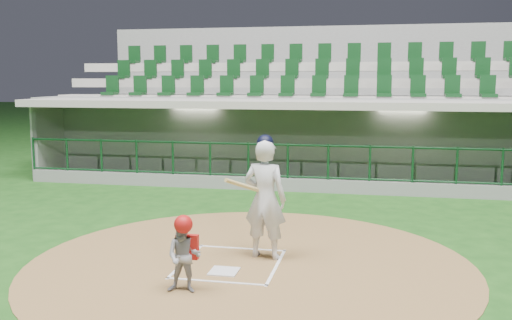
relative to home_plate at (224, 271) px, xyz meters
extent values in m
plane|color=#174313|center=(0.00, 0.70, -0.02)|extent=(120.00, 120.00, 0.00)
cylinder|color=brown|center=(0.30, 0.50, -0.02)|extent=(7.20, 7.20, 0.01)
cube|color=silver|center=(0.00, 0.00, 0.00)|extent=(0.43, 0.43, 0.02)
cube|color=white|center=(-0.75, 0.40, 0.00)|extent=(0.05, 1.80, 0.01)
cube|color=white|center=(0.75, 0.40, 0.00)|extent=(0.05, 1.80, 0.01)
cube|color=white|center=(0.00, 1.25, 0.00)|extent=(1.55, 0.05, 0.01)
cube|color=white|center=(0.00, -0.45, 0.00)|extent=(1.55, 0.05, 0.01)
cube|color=gray|center=(0.00, 8.20, -0.57)|extent=(15.00, 3.00, 0.10)
cube|color=slate|center=(0.00, 9.80, 0.83)|extent=(15.00, 0.20, 2.70)
cube|color=#AEA99A|center=(0.00, 9.68, 1.08)|extent=(13.50, 0.04, 0.90)
cube|color=gray|center=(-7.50, 8.20, 0.83)|extent=(0.20, 3.00, 2.70)
cube|color=#A19C92|center=(0.00, 7.95, 2.28)|extent=(15.40, 3.50, 0.20)
cube|color=slate|center=(0.00, 6.65, 0.13)|extent=(15.00, 0.15, 0.40)
cube|color=black|center=(0.00, 6.65, 1.70)|extent=(15.00, 0.01, 0.95)
cube|color=brown|center=(0.00, 9.25, -0.30)|extent=(12.75, 0.40, 0.45)
cube|color=white|center=(-3.00, 8.20, 2.15)|extent=(1.30, 0.35, 0.04)
cube|color=white|center=(3.00, 8.20, 2.15)|extent=(1.30, 0.35, 0.04)
imported|color=#A71217|center=(-4.36, 8.81, 0.43)|extent=(1.40, 1.07, 1.91)
imported|color=#B21318|center=(-0.88, 8.80, 0.27)|extent=(0.94, 0.41, 1.59)
imported|color=#A9121F|center=(2.43, 9.00, 0.37)|extent=(0.92, 0.63, 1.79)
imported|color=#AB1F12|center=(4.19, 8.93, 0.28)|extent=(1.57, 0.84, 1.61)
cube|color=gray|center=(0.00, 11.45, 1.13)|extent=(17.00, 6.50, 2.50)
cube|color=#A39D94|center=(0.00, 9.95, 2.28)|extent=(16.60, 0.95, 0.30)
cube|color=gray|center=(0.00, 10.90, 2.83)|extent=(16.60, 0.95, 0.30)
cube|color=#A7A297|center=(0.00, 11.85, 3.38)|extent=(16.60, 0.95, 0.30)
cube|color=gray|center=(0.00, 14.80, 2.50)|extent=(17.00, 0.25, 5.05)
imported|color=silver|center=(0.48, 0.85, 0.98)|extent=(0.79, 0.58, 1.98)
sphere|color=black|center=(0.48, 0.85, 1.91)|extent=(0.28, 0.28, 0.28)
cylinder|color=tan|center=(0.23, 0.60, 1.23)|extent=(0.58, 0.79, 0.39)
imported|color=gray|center=(-0.33, -0.92, 0.50)|extent=(0.52, 0.42, 1.02)
sphere|color=#B11313|center=(-0.33, -0.92, 0.96)|extent=(0.26, 0.26, 0.26)
cube|color=#B41613|center=(-0.33, -0.77, 0.60)|extent=(0.32, 0.10, 0.35)
camera|label=1|loc=(2.19, -8.20, 2.93)|focal=40.00mm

